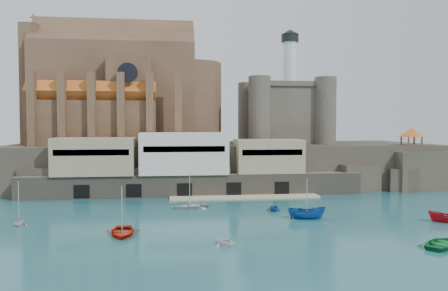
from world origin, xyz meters
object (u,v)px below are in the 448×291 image
pavilion (412,133)px  boat_0 (122,235)px  castle_keep (284,110)px  boat_2 (307,219)px  church (124,94)px  boat_1 (225,245)px

pavilion → boat_0: bearing=-149.9°
castle_keep → boat_2: size_ratio=5.05×
castle_keep → church: bearing=178.9°
church → boat_1: (17.84, -57.83, -22.13)m
boat_0 → pavilion: bearing=27.3°
pavilion → boat_0: size_ratio=0.97×
church → boat_2: size_ratio=8.09×
castle_keep → pavilion: 30.50m
boat_2 → boat_1: bearing=141.0°
castle_keep → boat_1: 63.96m
boat_0 → boat_2: boat_0 is taller
pavilion → boat_0: pavilion is taller
castle_keep → boat_0: bearing=-124.9°
church → boat_2: (32.30, -44.64, -22.13)m
church → pavilion: (66.13, -15.85, -9.40)m
church → pavilion: bearing=-13.5°
castle_keep → boat_0: castle_keep is taller
pavilion → boat_1: pavilion is taller
pavilion → boat_2: pavilion is taller
boat_2 → boat_0: bearing=112.3°
castle_keep → boat_0: size_ratio=4.43×
boat_2 → pavilion: bearing=-41.0°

